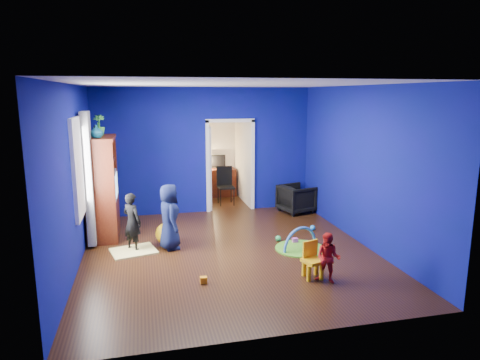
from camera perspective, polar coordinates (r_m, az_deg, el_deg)
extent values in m
cube|color=black|center=(7.66, -1.45, -9.58)|extent=(5.00, 5.50, 0.01)
cube|color=white|center=(7.16, -1.57, 12.66)|extent=(5.00, 5.50, 0.01)
cube|color=navy|center=(9.95, -4.71, 3.89)|extent=(5.00, 0.02, 2.90)
cube|color=navy|center=(4.68, 5.33, -4.67)|extent=(5.00, 0.02, 2.90)
cube|color=navy|center=(7.21, -21.38, 0.28)|extent=(0.02, 5.50, 2.90)
cube|color=navy|center=(8.14, 16.01, 1.82)|extent=(0.02, 5.50, 2.90)
imported|color=black|center=(10.14, 7.53, -2.47)|extent=(0.89, 0.88, 0.66)
imported|color=black|center=(7.83, -14.18, -5.43)|extent=(0.45, 0.45, 1.05)
imported|color=#0F0F38|center=(7.75, -9.40, -4.86)|extent=(0.45, 0.62, 1.18)
imported|color=red|center=(6.50, 11.67, -10.17)|extent=(0.47, 0.45, 0.76)
imported|color=#0D5C68|center=(8.16, -18.59, 6.14)|extent=(0.26, 0.26, 0.24)
imported|color=green|center=(8.67, -18.31, 6.95)|extent=(0.22, 0.22, 0.39)
cube|color=#391109|center=(8.62, -17.95, -0.97)|extent=(0.58, 1.14, 1.96)
cube|color=silver|center=(8.60, -17.70, -0.70)|extent=(0.46, 0.70, 0.54)
cube|color=#F2E07A|center=(7.89, -14.01, -9.18)|extent=(0.88, 0.77, 0.03)
sphere|color=yellow|center=(8.10, -9.79, -7.06)|extent=(0.40, 0.40, 0.40)
cube|color=yellow|center=(6.66, 9.71, -10.74)|extent=(0.35, 0.35, 0.50)
cylinder|color=#479A22|center=(7.87, 8.02, -9.02)|extent=(0.90, 0.90, 0.02)
torus|color=#3F8CD8|center=(7.86, 8.02, -8.97)|extent=(0.76, 0.36, 0.80)
cube|color=white|center=(7.53, -20.95, 1.53)|extent=(0.03, 0.95, 1.55)
cube|color=slate|center=(8.10, -19.49, 0.12)|extent=(0.14, 0.42, 2.40)
cube|color=white|center=(10.11, -1.31, 1.75)|extent=(1.16, 0.10, 2.10)
cube|color=#3D140A|center=(11.69, -2.81, -0.31)|extent=(0.88, 0.44, 0.75)
cube|color=black|center=(11.71, -2.94, 2.56)|extent=(0.40, 0.05, 0.32)
sphere|color=#FFD88C|center=(11.61, -4.25, 2.37)|extent=(0.14, 0.14, 0.14)
cube|color=black|center=(10.75, -1.90, -0.88)|extent=(0.40, 0.40, 0.92)
cube|color=white|center=(11.58, -2.99, 7.79)|extent=(0.88, 0.24, 0.04)
sphere|color=#2791E1|center=(8.94, 9.66, -6.27)|extent=(0.11, 0.11, 0.11)
cube|color=orange|center=(6.49, -4.88, -13.15)|extent=(0.10, 0.08, 0.10)
sphere|color=green|center=(8.22, 5.11, -7.74)|extent=(0.11, 0.11, 0.11)
cube|color=#C248A9|center=(8.14, 7.34, -8.03)|extent=(0.10, 0.08, 0.10)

